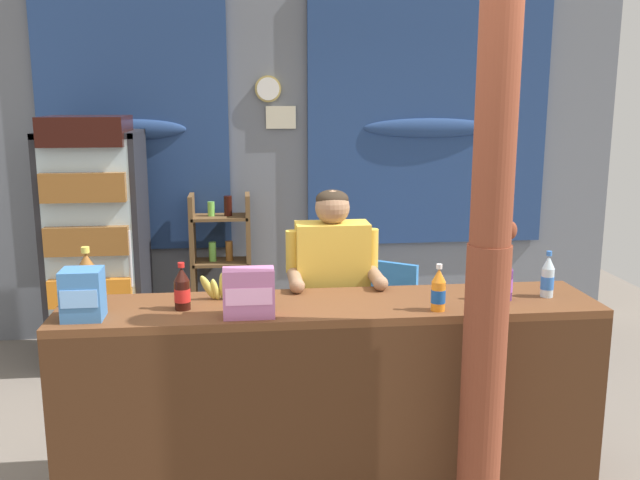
% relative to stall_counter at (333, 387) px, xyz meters
% --- Properties ---
extents(ground_plane, '(7.56, 7.56, 0.00)m').
position_rel_stall_counter_xyz_m(ground_plane, '(-0.08, 0.88, -0.60)').
color(ground_plane, slate).
extents(back_wall_curtained, '(5.64, 0.22, 2.90)m').
position_rel_stall_counter_xyz_m(back_wall_curtained, '(-0.05, 2.63, 0.91)').
color(back_wall_curtained, slate).
rests_on(back_wall_curtained, ground).
extents(stall_counter, '(2.63, 0.54, 0.99)m').
position_rel_stall_counter_xyz_m(stall_counter, '(0.00, 0.00, 0.00)').
color(stall_counter, brown).
rests_on(stall_counter, ground).
extents(timber_post, '(0.21, 0.19, 2.72)m').
position_rel_stall_counter_xyz_m(timber_post, '(0.63, -0.34, 0.71)').
color(timber_post, brown).
rests_on(timber_post, ground).
extents(drink_fridge, '(0.69, 0.71, 1.84)m').
position_rel_stall_counter_xyz_m(drink_fridge, '(-1.49, 2.00, 0.41)').
color(drink_fridge, '#232328').
rests_on(drink_fridge, ground).
extents(bottle_shelf_rack, '(0.48, 0.28, 1.22)m').
position_rel_stall_counter_xyz_m(bottle_shelf_rack, '(-0.60, 2.35, 0.04)').
color(bottle_shelf_rack, brown).
rests_on(bottle_shelf_rack, ground).
extents(plastic_lawn_chair, '(0.61, 0.61, 0.86)m').
position_rel_stall_counter_xyz_m(plastic_lawn_chair, '(0.65, 1.54, -0.10)').
color(plastic_lawn_chair, '#3884D6').
rests_on(plastic_lawn_chair, ground).
extents(shopkeeper, '(0.51, 0.42, 1.48)m').
position_rel_stall_counter_xyz_m(shopkeeper, '(0.07, 0.56, 0.34)').
color(shopkeeper, '#28282D').
rests_on(shopkeeper, ground).
extents(soda_bottle_iced_tea, '(0.10, 0.10, 0.29)m').
position_rel_stall_counter_xyz_m(soda_bottle_iced_tea, '(-1.17, 0.20, 0.51)').
color(soda_bottle_iced_tea, brown).
rests_on(soda_bottle_iced_tea, stall_counter).
extents(soda_bottle_cola, '(0.08, 0.08, 0.23)m').
position_rel_stall_counter_xyz_m(soda_bottle_cola, '(-0.71, 0.08, 0.49)').
color(soda_bottle_cola, black).
rests_on(soda_bottle_cola, stall_counter).
extents(soda_bottle_grape_soda, '(0.07, 0.07, 0.24)m').
position_rel_stall_counter_xyz_m(soda_bottle_grape_soda, '(0.87, 0.06, 0.50)').
color(soda_bottle_grape_soda, '#56286B').
rests_on(soda_bottle_grape_soda, stall_counter).
extents(soda_bottle_orange_soda, '(0.07, 0.07, 0.23)m').
position_rel_stall_counter_xyz_m(soda_bottle_orange_soda, '(0.49, -0.07, 0.49)').
color(soda_bottle_orange_soda, orange).
rests_on(soda_bottle_orange_soda, stall_counter).
extents(soda_bottle_water, '(0.06, 0.06, 0.24)m').
position_rel_stall_counter_xyz_m(soda_bottle_water, '(1.10, 0.09, 0.49)').
color(soda_bottle_water, silver).
rests_on(soda_bottle_water, stall_counter).
extents(snack_box_wafer, '(0.23, 0.13, 0.23)m').
position_rel_stall_counter_xyz_m(snack_box_wafer, '(-0.40, -0.06, 0.51)').
color(snack_box_wafer, '#B76699').
rests_on(snack_box_wafer, stall_counter).
extents(snack_box_biscuit, '(0.18, 0.16, 0.23)m').
position_rel_stall_counter_xyz_m(snack_box_biscuit, '(-1.15, -0.01, 0.51)').
color(snack_box_biscuit, '#3D75B7').
rests_on(snack_box_biscuit, stall_counter).
extents(banana_bunch, '(0.28, 0.06, 0.16)m').
position_rel_stall_counter_xyz_m(banana_bunch, '(-0.51, 0.23, 0.46)').
color(banana_bunch, '#CCC14C').
rests_on(banana_bunch, stall_counter).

